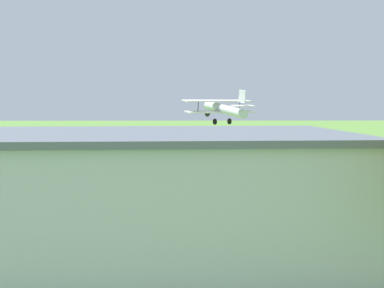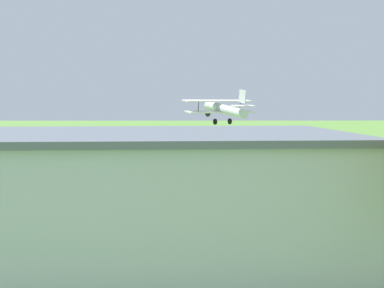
# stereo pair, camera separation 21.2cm
# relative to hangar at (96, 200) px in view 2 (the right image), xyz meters

# --- Properties ---
(ground_plane) EXTENTS (400.00, 400.00, 0.00)m
(ground_plane) POSITION_rel_hangar_xyz_m (-1.63, -31.37, -3.72)
(ground_plane) COLOR #568438
(hangar) EXTENTS (27.85, 15.65, 7.42)m
(hangar) POSITION_rel_hangar_xyz_m (0.00, 0.00, 0.00)
(hangar) COLOR #B7BCC6
(hangar) RESTS_ON ground_plane
(biplane) EXTENTS (8.26, 7.70, 3.71)m
(biplane) POSITION_rel_hangar_xyz_m (-9.11, -29.97, 4.56)
(biplane) COLOR silver
(car_red) EXTENTS (2.16, 4.47, 1.65)m
(car_red) POSITION_rel_hangar_xyz_m (-11.52, -14.39, -2.86)
(car_red) COLOR red
(car_red) RESTS_ON ground_plane
(car_blue) EXTENTS (2.34, 4.72, 1.68)m
(car_blue) POSITION_rel_hangar_xyz_m (9.56, -14.00, -2.85)
(car_blue) COLOR #23389E
(car_blue) RESTS_ON ground_plane
(person_walking_on_apron) EXTENTS (0.48, 0.48, 1.68)m
(person_walking_on_apron) POSITION_rel_hangar_xyz_m (-9.86, -17.91, -2.88)
(person_walking_on_apron) COLOR beige
(person_walking_on_apron) RESTS_ON ground_plane
(person_crossing_taxiway) EXTENTS (0.46, 0.46, 1.65)m
(person_crossing_taxiway) POSITION_rel_hangar_xyz_m (4.67, -16.47, -2.90)
(person_crossing_taxiway) COLOR #72338C
(person_crossing_taxiway) RESTS_ON ground_plane
(person_near_hangar_door) EXTENTS (0.53, 0.53, 1.73)m
(person_near_hangar_door) POSITION_rel_hangar_xyz_m (-2.09, -17.28, -2.85)
(person_near_hangar_door) COLOR #B23333
(person_near_hangar_door) RESTS_ON ground_plane
(windsock) EXTENTS (1.33, 1.43, 5.71)m
(windsock) POSITION_rel_hangar_xyz_m (-19.17, -31.60, 1.31)
(windsock) COLOR silver
(windsock) RESTS_ON ground_plane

